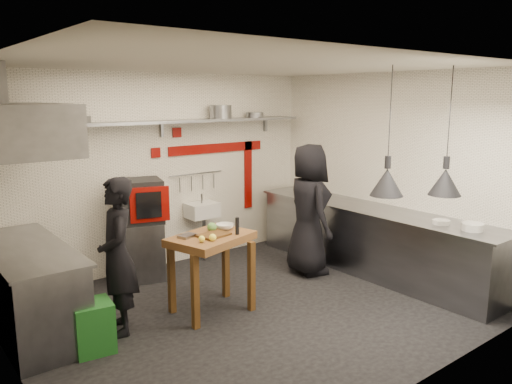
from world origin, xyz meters
TOP-DOWN VIEW (x-y plane):
  - floor at (0.00, 0.00)m, footprint 5.00×5.00m
  - ceiling at (0.00, 0.00)m, footprint 5.00×5.00m
  - wall_back at (0.00, 2.10)m, footprint 5.00×0.04m
  - wall_front at (0.00, -2.10)m, footprint 5.00×0.04m
  - wall_left at (-2.50, 0.00)m, footprint 0.04×4.20m
  - wall_right at (2.50, 0.00)m, footprint 0.04×4.20m
  - red_band_horiz at (0.95, 2.08)m, footprint 1.70×0.02m
  - red_band_vert at (1.55, 2.08)m, footprint 0.14×0.02m
  - red_tile_a at (0.25, 2.08)m, footprint 0.14×0.02m
  - red_tile_b at (-0.10, 2.08)m, footprint 0.14×0.02m
  - back_shelf at (0.00, 1.92)m, footprint 4.60×0.34m
  - shelf_bracket_left at (-1.90, 2.07)m, footprint 0.04×0.06m
  - shelf_bracket_mid at (0.00, 2.07)m, footprint 0.04×0.06m
  - shelf_bracket_right at (1.90, 2.07)m, footprint 0.04×0.06m
  - pan_far_left at (-1.21, 1.92)m, footprint 0.39×0.39m
  - pan_mid_left at (-1.23, 1.92)m, footprint 0.26×0.26m
  - stock_pot at (0.91, 1.92)m, footprint 0.41×0.41m
  - pan_right at (1.56, 1.92)m, footprint 0.36×0.36m
  - oven_stand at (-0.55, 1.76)m, footprint 0.72×0.69m
  - combi_oven at (-0.53, 1.76)m, footprint 0.70×0.68m
  - oven_door at (-0.52, 1.47)m, footprint 0.49×0.17m
  - oven_glass at (-0.55, 1.44)m, footprint 0.31×0.11m
  - hand_sink at (0.55, 1.92)m, footprint 0.46×0.34m
  - sink_tap at (0.55, 1.92)m, footprint 0.03×0.03m
  - sink_drain at (0.55, 1.88)m, footprint 0.06×0.06m
  - utensil_rail at (0.55, 2.06)m, footprint 0.90×0.02m
  - counter_right at (2.15, 0.00)m, footprint 0.70×3.80m
  - counter_right_top at (2.15, 0.00)m, footprint 0.76×3.90m
  - plate_stack at (2.12, -1.48)m, footprint 0.31×0.31m
  - small_bowl_right at (2.10, -1.10)m, footprint 0.22×0.22m
  - counter_left at (-2.15, 1.05)m, footprint 0.70×1.90m
  - counter_left_top at (-2.15, 1.05)m, footprint 0.76×2.00m
  - extractor_hood at (-2.10, 1.05)m, footprint 0.78×1.60m
  - green_bin at (-1.79, 0.22)m, footprint 0.41×0.41m
  - prep_table at (-0.37, 0.27)m, footprint 1.06×0.86m
  - cutting_board at (-0.36, 0.22)m, footprint 0.38×0.30m
  - pepper_mill at (-0.12, 0.10)m, footprint 0.06×0.06m
  - lemon_a at (-0.61, 0.08)m, footprint 0.07×0.07m
  - lemon_b at (-0.48, 0.06)m, footprint 0.10×0.10m
  - veg_ball at (-0.28, 0.39)m, footprint 0.13×0.13m
  - steel_tray at (-0.62, 0.36)m, footprint 0.23×0.19m
  - bowl at (-0.10, 0.37)m, footprint 0.25×0.25m
  - heat_lamp_near at (1.18, -0.95)m, footprint 0.38×0.38m
  - heat_lamp_far at (1.77, -1.31)m, footprint 0.47×0.47m
  - chef_left at (-1.41, 0.45)m, footprint 0.57×0.70m
  - chef_right at (1.43, 0.53)m, footprint 0.82×1.03m

SIDE VIEW (x-z plane):
  - floor at x=0.00m, z-range 0.00..0.00m
  - green_bin at x=-1.79m, z-range 0.00..0.50m
  - sink_drain at x=0.55m, z-range 0.01..0.67m
  - oven_stand at x=-0.55m, z-range 0.00..0.80m
  - counter_right at x=2.15m, z-range 0.00..0.90m
  - counter_left at x=-2.15m, z-range 0.00..0.90m
  - prep_table at x=-0.37m, z-range 0.00..0.92m
  - hand_sink at x=0.55m, z-range 0.67..0.89m
  - chef_left at x=-1.41m, z-range 0.00..1.66m
  - counter_right_top at x=2.15m, z-range 0.90..0.93m
  - counter_left_top at x=-2.15m, z-range 0.90..0.93m
  - chef_right at x=1.43m, z-range 0.00..1.83m
  - cutting_board at x=-0.36m, z-range 0.92..0.94m
  - steel_tray at x=-0.62m, z-range 0.92..0.95m
  - bowl at x=-0.10m, z-range 0.92..0.99m
  - small_bowl_right at x=2.10m, z-range 0.93..0.98m
  - lemon_b at x=-0.48m, z-range 0.92..1.00m
  - sink_tap at x=0.55m, z-range 0.89..1.03m
  - lemon_a at x=-0.61m, z-range 0.92..1.00m
  - veg_ball at x=-0.28m, z-range 0.91..1.03m
  - plate_stack at x=2.12m, z-range 0.93..1.02m
  - pepper_mill at x=-0.12m, z-range 0.92..1.12m
  - combi_oven at x=-0.53m, z-range 0.80..1.38m
  - oven_door at x=-0.52m, z-range 0.86..1.32m
  - oven_glass at x=-0.55m, z-range 0.92..1.26m
  - red_band_vert at x=1.55m, z-range 0.65..1.75m
  - utensil_rail at x=0.55m, z-range 1.31..1.33m
  - wall_back at x=0.00m, z-range 0.00..2.80m
  - wall_front at x=0.00m, z-range 0.00..2.80m
  - wall_left at x=-2.50m, z-range 0.00..2.80m
  - wall_right at x=2.50m, z-range 0.00..2.80m
  - red_band_horiz at x=0.95m, z-range 1.61..1.75m
  - red_tile_b at x=-0.10m, z-range 1.61..1.75m
  - red_tile_a at x=0.25m, z-range 1.88..2.02m
  - shelf_bracket_left at x=-1.90m, z-range 1.90..2.14m
  - shelf_bracket_mid at x=0.00m, z-range 1.90..2.14m
  - shelf_bracket_right at x=1.90m, z-range 1.90..2.14m
  - heat_lamp_far at x=1.77m, z-range 1.36..2.80m
  - heat_lamp_near at x=1.18m, z-range 1.37..2.80m
  - back_shelf at x=0.00m, z-range 2.10..2.14m
  - extractor_hood at x=-2.10m, z-range 1.90..2.40m
  - pan_mid_left at x=-1.23m, z-range 2.14..2.21m
  - pan_right at x=1.56m, z-range 2.14..2.22m
  - pan_far_left at x=-1.21m, z-range 2.14..2.23m
  - stock_pot at x=0.91m, z-range 2.14..2.34m
  - ceiling at x=0.00m, z-range 2.80..2.80m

